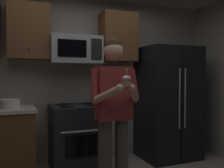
# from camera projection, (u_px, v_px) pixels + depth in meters

# --- Properties ---
(wall_back) EXTENTS (4.40, 0.10, 2.60)m
(wall_back) POSITION_uv_depth(u_px,v_px,m) (81.00, 78.00, 3.91)
(wall_back) COLOR gray
(wall_back) RESTS_ON ground
(oven_range) EXTENTS (0.76, 0.70, 0.93)m
(oven_range) POSITION_uv_depth(u_px,v_px,m) (78.00, 137.00, 3.52)
(oven_range) COLOR black
(oven_range) RESTS_ON ground
(microwave) EXTENTS (0.74, 0.41, 0.40)m
(microwave) POSITION_uv_depth(u_px,v_px,m) (75.00, 50.00, 3.59)
(microwave) COLOR #9EA0A5
(refrigerator) EXTENTS (0.90, 0.75, 1.80)m
(refrigerator) POSITION_uv_depth(u_px,v_px,m) (168.00, 103.00, 4.02)
(refrigerator) COLOR black
(refrigerator) RESTS_ON ground
(cabinet_row_upper) EXTENTS (2.78, 0.36, 0.76)m
(cabinet_row_upper) POSITION_uv_depth(u_px,v_px,m) (34.00, 32.00, 3.42)
(cabinet_row_upper) COLOR brown
(bowl_large_white) EXTENTS (0.26, 0.26, 0.12)m
(bowl_large_white) POSITION_uv_depth(u_px,v_px,m) (10.00, 103.00, 3.18)
(bowl_large_white) COLOR white
(bowl_large_white) RESTS_ON counter_left
(person) EXTENTS (0.60, 0.48, 1.76)m
(person) POSITION_uv_depth(u_px,v_px,m) (114.00, 107.00, 2.70)
(person) COLOR #4C4742
(person) RESTS_ON ground
(cupcake) EXTENTS (0.09, 0.09, 0.17)m
(cupcake) POSITION_uv_depth(u_px,v_px,m) (126.00, 81.00, 2.39)
(cupcake) COLOR #A87F56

